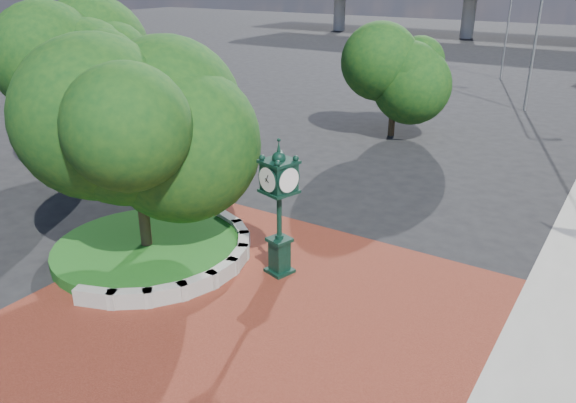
% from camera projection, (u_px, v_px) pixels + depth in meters
% --- Properties ---
extents(ground, '(200.00, 200.00, 0.00)m').
position_uv_depth(ground, '(272.00, 298.00, 16.22)').
color(ground, black).
rests_on(ground, ground).
extents(plaza, '(12.00, 12.00, 0.04)m').
position_uv_depth(plaza, '(251.00, 314.00, 15.43)').
color(plaza, maroon).
rests_on(plaza, ground).
extents(planter_wall, '(2.96, 6.77, 0.54)m').
position_uv_depth(planter_wall, '(200.00, 265.00, 17.47)').
color(planter_wall, '#9E9B93').
rests_on(planter_wall, ground).
extents(grass_bed, '(6.10, 6.10, 0.40)m').
position_uv_depth(grass_bed, '(148.00, 249.00, 18.64)').
color(grass_bed, '#164E17').
rests_on(grass_bed, ground).
extents(tree_planter, '(5.20, 5.20, 6.33)m').
position_uv_depth(tree_planter, '(137.00, 147.00, 17.30)').
color(tree_planter, '#38281C').
rests_on(tree_planter, ground).
extents(tree_northwest, '(5.60, 5.60, 6.93)m').
position_uv_depth(tree_northwest, '(93.00, 83.00, 25.03)').
color(tree_northwest, '#38281C').
rests_on(tree_northwest, ground).
extents(tree_street, '(4.40, 4.40, 5.45)m').
position_uv_depth(tree_street, '(395.00, 79.00, 30.97)').
color(tree_street, '#38281C').
rests_on(tree_street, ground).
extents(post_clock, '(1.07, 1.07, 4.31)m').
position_uv_depth(post_clock, '(279.00, 203.00, 16.68)').
color(post_clock, black).
rests_on(post_clock, ground).
extents(street_lamp_near, '(2.18, 1.06, 10.23)m').
position_uv_depth(street_lamp_near, '(543.00, 18.00, 35.51)').
color(street_lamp_near, slate).
rests_on(street_lamp_near, ground).
extents(street_lamp_far, '(1.82, 0.73, 8.35)m').
position_uv_depth(street_lamp_far, '(511.00, 20.00, 46.95)').
color(street_lamp_far, slate).
rests_on(street_lamp_far, ground).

